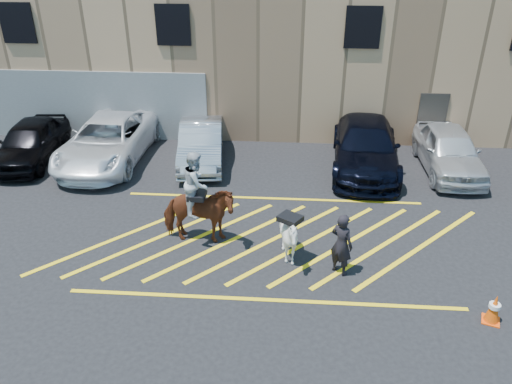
# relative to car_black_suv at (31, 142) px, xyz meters

# --- Properties ---
(ground) EXTENTS (90.00, 90.00, 0.00)m
(ground) POSITION_rel_car_black_suv_xyz_m (9.16, -4.56, -0.76)
(ground) COLOR black
(ground) RESTS_ON ground
(car_black_suv) EXTENTS (2.08, 4.57, 1.52)m
(car_black_suv) POSITION_rel_car_black_suv_xyz_m (0.00, 0.00, 0.00)
(car_black_suv) COLOR black
(car_black_suv) RESTS_ON ground
(car_white_pickup) EXTENTS (2.83, 5.83, 1.60)m
(car_white_pickup) POSITION_rel_car_black_suv_xyz_m (2.88, 0.24, 0.04)
(car_white_pickup) COLOR white
(car_white_pickup) RESTS_ON ground
(car_silver_sedan) EXTENTS (2.08, 4.60, 1.46)m
(car_silver_sedan) POSITION_rel_car_black_suv_xyz_m (6.36, 0.40, -0.03)
(car_silver_sedan) COLOR #989DA6
(car_silver_sedan) RESTS_ON ground
(car_blue_suv) EXTENTS (2.76, 5.84, 1.65)m
(car_blue_suv) POSITION_rel_car_black_suv_xyz_m (12.39, 0.36, 0.06)
(car_blue_suv) COLOR black
(car_blue_suv) RESTS_ON ground
(car_white_suv) EXTENTS (1.89, 4.61, 1.57)m
(car_white_suv) POSITION_rel_car_black_suv_xyz_m (15.33, 0.26, 0.02)
(car_white_suv) COLOR silver
(car_white_suv) RESTS_ON ground
(handler) EXTENTS (0.74, 0.71, 1.71)m
(handler) POSITION_rel_car_black_suv_xyz_m (11.01, -6.14, 0.10)
(handler) COLOR black
(handler) RESTS_ON ground
(warehouse) EXTENTS (32.42, 10.20, 7.30)m
(warehouse) POSITION_rel_car_black_suv_xyz_m (9.15, 7.43, 2.89)
(warehouse) COLOR tan
(warehouse) RESTS_ON ground
(hatching_zone) EXTENTS (12.60, 5.12, 0.01)m
(hatching_zone) POSITION_rel_car_black_suv_xyz_m (9.16, -4.86, -0.75)
(hatching_zone) COLOR yellow
(hatching_zone) RESTS_ON ground
(mounted_bay) EXTENTS (2.10, 1.00, 2.75)m
(mounted_bay) POSITION_rel_car_black_suv_xyz_m (7.19, -5.00, 0.35)
(mounted_bay) COLOR brown
(mounted_bay) RESTS_ON ground
(saddled_white) EXTENTS (1.68, 1.72, 1.44)m
(saddled_white) POSITION_rel_car_black_suv_xyz_m (9.71, -5.68, -0.03)
(saddled_white) COLOR silver
(saddled_white) RESTS_ON ground
(traffic_cone) EXTENTS (0.48, 0.48, 0.73)m
(traffic_cone) POSITION_rel_car_black_suv_xyz_m (14.29, -7.72, -0.39)
(traffic_cone) COLOR #FF490A
(traffic_cone) RESTS_ON ground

